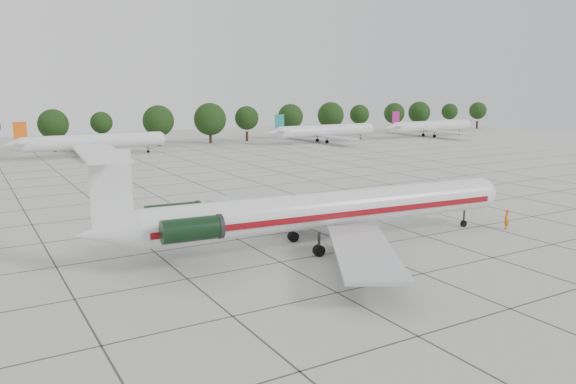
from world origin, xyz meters
name	(u,v)px	position (x,y,z in m)	size (l,w,h in m)	color
ground	(310,229)	(0.00, 0.00, 0.00)	(260.00, 260.00, 0.00)	#B6B6AE
apron_joints	(244,202)	(0.00, 15.00, 0.01)	(170.00, 170.00, 0.02)	#383838
main_airliner	(312,211)	(-3.53, -5.75, 3.38)	(40.80, 31.97, 9.57)	silver
ground_crew	(506,219)	(16.96, -10.10, 1.00)	(0.73, 0.48, 1.99)	orange
bg_airliner_c	(93,142)	(-6.16, 72.60, 2.91)	(28.24, 27.20, 7.40)	silver
bg_airliner_d	(325,131)	(50.72, 72.06, 2.91)	(28.24, 27.20, 7.40)	silver
bg_airliner_e	(431,126)	(85.77, 70.26, 2.91)	(28.24, 27.20, 7.40)	silver
tree_line	(53,124)	(-11.68, 85.00, 5.98)	(249.86, 8.44, 10.22)	#332114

